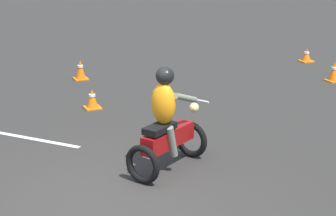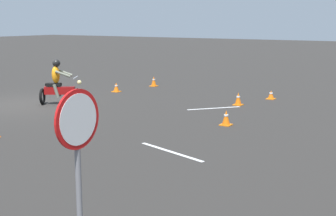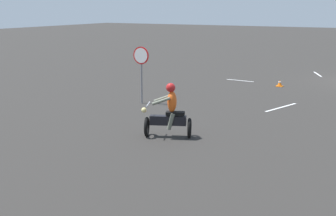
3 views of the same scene
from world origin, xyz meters
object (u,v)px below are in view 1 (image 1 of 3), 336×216
at_px(traffic_cone_near_right, 307,55).
at_px(motorcycle_rider_foreground, 167,126).
at_px(traffic_cone_near_left, 92,99).
at_px(traffic_cone_far_right, 80,70).
at_px(traffic_cone_far_left, 334,72).

bearing_deg(traffic_cone_near_right, motorcycle_rider_foreground, -49.61).
bearing_deg(traffic_cone_near_left, traffic_cone_near_right, 105.37).
relative_size(motorcycle_rider_foreground, traffic_cone_far_right, 3.53).
bearing_deg(traffic_cone_near_left, motorcycle_rider_foreground, 2.11).
bearing_deg(traffic_cone_far_right, traffic_cone_far_left, 65.26).
xyz_separation_m(traffic_cone_near_left, traffic_cone_far_left, (0.17, 5.77, 0.03)).
bearing_deg(traffic_cone_near_right, traffic_cone_far_right, -95.45).
xyz_separation_m(motorcycle_rider_foreground, traffic_cone_near_right, (-5.27, 6.20, -0.56)).
bearing_deg(traffic_cone_far_left, motorcycle_rider_foreground, -59.18).
distance_m(traffic_cone_near_right, traffic_cone_far_left, 1.99).
height_order(traffic_cone_near_left, traffic_cone_far_left, traffic_cone_far_left).
bearing_deg(motorcycle_rider_foreground, traffic_cone_near_right, 98.43).
distance_m(traffic_cone_near_left, traffic_cone_far_right, 2.34).
distance_m(motorcycle_rider_foreground, traffic_cone_far_right, 5.86).
bearing_deg(traffic_cone_near_left, traffic_cone_far_left, 88.34).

